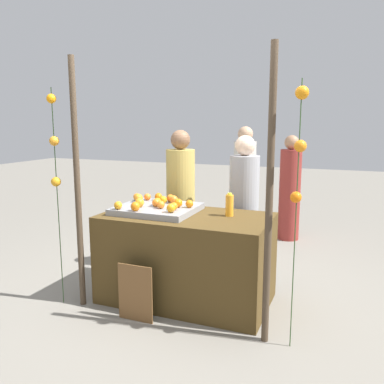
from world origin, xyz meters
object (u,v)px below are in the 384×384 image
(juice_bottle, at_px, (229,205))
(chalkboard_sign, at_px, (136,294))
(stall_counter, at_px, (186,258))
(vendor_left, at_px, (181,206))
(orange_0, at_px, (161,205))
(vendor_right, at_px, (244,214))
(orange_1, at_px, (137,197))

(juice_bottle, relative_size, chalkboard_sign, 0.42)
(stall_counter, relative_size, vendor_left, 0.98)
(stall_counter, xyz_separation_m, chalkboard_sign, (-0.25, -0.57, -0.18))
(chalkboard_sign, bearing_deg, orange_0, 88.63)
(vendor_right, bearing_deg, stall_counter, -118.18)
(stall_counter, relative_size, orange_0, 21.42)
(orange_1, height_order, juice_bottle, juice_bottle)
(orange_1, relative_size, vendor_right, 0.05)
(orange_1, distance_m, juice_bottle, 1.05)
(chalkboard_sign, bearing_deg, vendor_right, 63.98)
(orange_0, xyz_separation_m, juice_bottle, (0.63, 0.19, 0.01))
(stall_counter, bearing_deg, orange_1, 163.81)
(stall_counter, bearing_deg, vendor_left, 117.08)
(orange_1, distance_m, vendor_left, 0.65)
(orange_1, xyz_separation_m, chalkboard_sign, (0.40, -0.76, -0.71))
(chalkboard_sign, distance_m, vendor_right, 1.52)
(juice_bottle, height_order, vendor_right, vendor_right)
(orange_1, relative_size, chalkboard_sign, 0.15)
(vendor_right, bearing_deg, orange_1, -152.84)
(juice_bottle, xyz_separation_m, chalkboard_sign, (-0.64, -0.69, -0.71))
(orange_1, xyz_separation_m, juice_bottle, (1.04, -0.07, 0.01))
(chalkboard_sign, bearing_deg, orange_1, 117.77)
(vendor_left, bearing_deg, juice_bottle, -39.19)
(stall_counter, xyz_separation_m, vendor_right, (0.38, 0.72, 0.32))
(orange_1, bearing_deg, chalkboard_sign, -62.23)
(juice_bottle, relative_size, vendor_right, 0.14)
(orange_0, xyz_separation_m, orange_1, (-0.41, 0.26, 0.00))
(stall_counter, height_order, chalkboard_sign, stall_counter)
(chalkboard_sign, xyz_separation_m, vendor_right, (0.63, 1.29, 0.49))
(orange_0, relative_size, orange_1, 0.98)
(stall_counter, bearing_deg, vendor_right, 61.82)
(orange_0, relative_size, vendor_right, 0.05)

